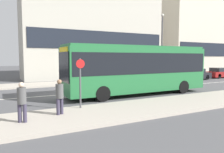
# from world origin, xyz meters

# --- Properties ---
(ground_plane) EXTENTS (120.00, 120.00, 0.00)m
(ground_plane) POSITION_xyz_m (0.00, 0.00, 0.00)
(ground_plane) COLOR #4F4F51
(sidewalk_near) EXTENTS (44.00, 3.50, 0.13)m
(sidewalk_near) POSITION_xyz_m (0.00, -6.25, 0.07)
(sidewalk_near) COLOR #B2A899
(sidewalk_near) RESTS_ON ground_plane
(sidewalk_far) EXTENTS (44.00, 3.50, 0.13)m
(sidewalk_far) POSITION_xyz_m (0.00, 6.25, 0.07)
(sidewalk_far) COLOR #B2A899
(sidewalk_far) RESTS_ON ground_plane
(lane_centerline) EXTENTS (41.80, 0.16, 0.01)m
(lane_centerline) POSITION_xyz_m (0.00, 0.00, 0.00)
(lane_centerline) COLOR silver
(lane_centerline) RESTS_ON ground_plane
(apartment_block_left_tower) EXTENTS (18.55, 5.58, 17.48)m
(apartment_block_left_tower) POSITION_xyz_m (7.01, 12.25, 8.73)
(apartment_block_left_tower) COLOR #B7B2A3
(apartment_block_left_tower) RESTS_ON ground_plane
(apartment_block_right_tower) EXTENTS (15.99, 4.83, 14.41)m
(apartment_block_right_tower) POSITION_xyz_m (27.69, 11.87, 7.20)
(apartment_block_right_tower) COLOR beige
(apartment_block_right_tower) RESTS_ON ground_plane
(city_bus) EXTENTS (10.72, 2.51, 3.47)m
(city_bus) POSITION_xyz_m (4.14, -2.41, 1.99)
(city_bus) COLOR #236B38
(city_bus) RESTS_ON ground_plane
(parked_car_0) EXTENTS (4.35, 1.72, 1.40)m
(parked_car_0) POSITION_xyz_m (11.58, 3.40, 0.66)
(parked_car_0) COLOR maroon
(parked_car_0) RESTS_ON ground_plane
(parked_car_1) EXTENTS (3.91, 1.82, 1.33)m
(parked_car_1) POSITION_xyz_m (16.27, 3.28, 0.63)
(parked_car_1) COLOR black
(parked_car_1) RESTS_ON ground_plane
(parked_car_2) EXTENTS (4.37, 1.75, 1.32)m
(parked_car_2) POSITION_xyz_m (21.45, 3.53, 0.63)
(parked_car_2) COLOR maroon
(parked_car_2) RESTS_ON ground_plane
(pedestrian_near_stop) EXTENTS (0.34, 0.34, 1.58)m
(pedestrian_near_stop) POSITION_xyz_m (-3.93, -6.32, 1.02)
(pedestrian_near_stop) COLOR #383347
(pedestrian_near_stop) RESTS_ON sidewalk_near
(pedestrian_down_pavement) EXTENTS (0.34, 0.34, 1.57)m
(pedestrian_down_pavement) POSITION_xyz_m (-2.33, -5.80, 1.02)
(pedestrian_down_pavement) COLOR #383347
(pedestrian_down_pavement) RESTS_ON sidewalk_near
(bus_stop_sign) EXTENTS (0.44, 0.12, 2.49)m
(bus_stop_sign) POSITION_xyz_m (-1.09, -5.03, 1.60)
(bus_stop_sign) COLOR #4C4C51
(bus_stop_sign) RESTS_ON sidewalk_near
(street_lamp) EXTENTS (0.36, 0.36, 7.73)m
(street_lamp) POSITION_xyz_m (12.93, 5.34, 4.78)
(street_lamp) COLOR #4C4C51
(street_lamp) RESTS_ON sidewalk_far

